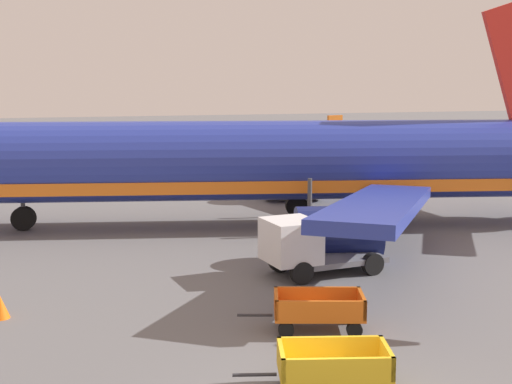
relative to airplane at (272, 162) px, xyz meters
The scene contains 5 objects.
airplane is the anchor object (origin of this frame).
baggage_cart_third_in_row 18.21m from the airplane, 101.67° to the right, with size 3.63×1.91×1.07m.
baggage_cart_fourth_in_row 14.29m from the airplane, 100.77° to the right, with size 3.62×2.00×1.07m.
service_truck_beside_carts 8.82m from the airplane, 98.70° to the right, with size 4.62×2.59×2.10m.
traffic_cone_near_plane 15.69m from the airplane, 137.42° to the right, with size 0.55×0.55×0.72m, color orange.
Camera 1 is at (-5.23, -13.78, 7.16)m, focal length 50.48 mm.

